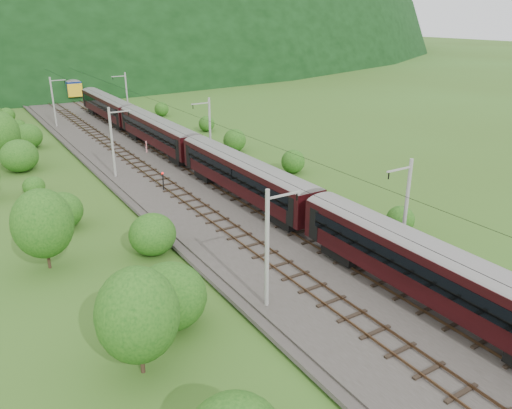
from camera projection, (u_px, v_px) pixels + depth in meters
ground at (339, 283)px, 35.72m from camera, size 600.00×600.00×0.00m
railbed at (263, 232)px, 43.57m from camera, size 14.00×220.00×0.30m
track_left at (240, 236)px, 42.30m from camera, size 2.40×220.00×0.27m
track_right at (286, 224)px, 44.68m from camera, size 2.40×220.00×0.27m
catenary_left at (113, 141)px, 56.35m from camera, size 2.54×192.28×8.00m
catenary_right at (209, 128)px, 62.41m from camera, size 2.54×192.28×8.00m
overhead_wires at (264, 155)px, 41.05m from camera, size 4.83×198.00×0.03m
train at (246, 171)px, 48.98m from camera, size 2.99×166.80×5.20m
hazard_post_near at (110, 129)px, 77.84m from camera, size 0.15×0.15×1.43m
hazard_post_far at (146, 147)px, 67.38m from camera, size 0.17×0.17×1.60m
signal at (163, 180)px, 53.03m from camera, size 0.22×0.22×1.99m
vegetation_left at (74, 226)px, 38.72m from camera, size 13.35×144.38×6.73m
vegetation_right at (364, 197)px, 48.52m from camera, size 7.19×107.82×3.03m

